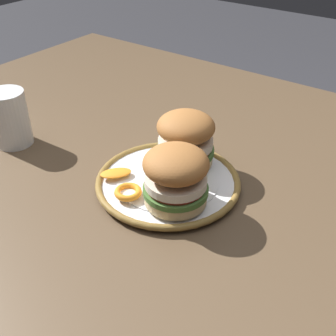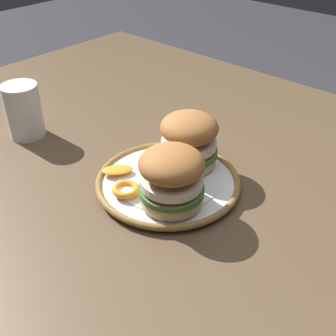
% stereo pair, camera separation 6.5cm
% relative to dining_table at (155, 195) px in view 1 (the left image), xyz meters
% --- Properties ---
extents(dining_table, '(1.39, 1.08, 0.72)m').
position_rel_dining_table_xyz_m(dining_table, '(0.00, 0.00, 0.00)').
color(dining_table, brown).
rests_on(dining_table, ground).
extents(dinner_plate, '(0.26, 0.26, 0.02)m').
position_rel_dining_table_xyz_m(dinner_plate, '(0.07, -0.05, 0.09)').
color(dinner_plate, white).
rests_on(dinner_plate, dining_table).
extents(sandwich_half_left, '(0.14, 0.14, 0.10)m').
position_rel_dining_table_xyz_m(sandwich_half_left, '(0.06, 0.02, 0.15)').
color(sandwich_half_left, beige).
rests_on(sandwich_half_left, dinner_plate).
extents(sandwich_half_right, '(0.15, 0.15, 0.10)m').
position_rel_dining_table_xyz_m(sandwich_half_right, '(0.11, -0.09, 0.15)').
color(sandwich_half_right, beige).
rests_on(sandwich_half_right, dinner_plate).
extents(orange_peel_curled, '(0.07, 0.07, 0.01)m').
position_rel_dining_table_xyz_m(orange_peel_curled, '(0.04, -0.12, 0.10)').
color(orange_peel_curled, orange).
rests_on(orange_peel_curled, dinner_plate).
extents(orange_peel_strip_long, '(0.06, 0.06, 0.01)m').
position_rel_dining_table_xyz_m(orange_peel_strip_long, '(-0.02, -0.09, 0.10)').
color(orange_peel_strip_long, orange).
rests_on(orange_peel_strip_long, dinner_plate).
extents(drinking_glass, '(0.08, 0.08, 0.12)m').
position_rel_dining_table_xyz_m(drinking_glass, '(-0.28, -0.11, 0.13)').
color(drinking_glass, white).
rests_on(drinking_glass, dining_table).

